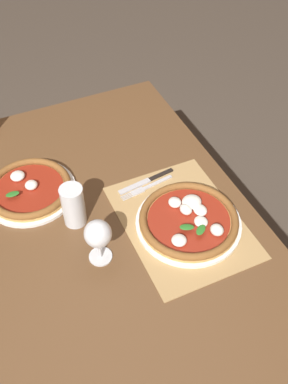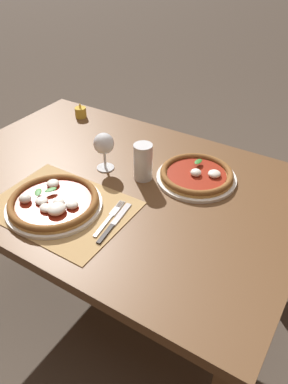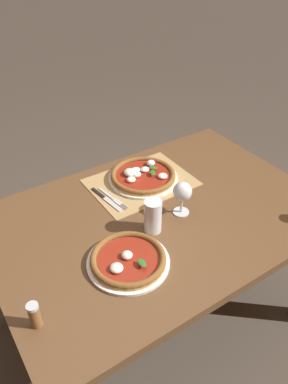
% 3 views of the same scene
% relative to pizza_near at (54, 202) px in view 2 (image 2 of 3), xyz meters
% --- Properties ---
extents(ground_plane, '(24.00, 24.00, 0.00)m').
position_rel_pizza_near_xyz_m(ground_plane, '(0.08, 0.25, -0.76)').
color(ground_plane, '#473D33').
extents(dining_table, '(1.42, 0.96, 0.74)m').
position_rel_pizza_near_xyz_m(dining_table, '(0.08, 0.25, -0.12)').
color(dining_table, brown).
rests_on(dining_table, ground).
extents(paper_placemat, '(0.48, 0.36, 0.00)m').
position_rel_pizza_near_xyz_m(paper_placemat, '(0.02, 0.01, -0.02)').
color(paper_placemat, '#A88451').
rests_on(paper_placemat, dining_table).
extents(pizza_near, '(0.33, 0.33, 0.05)m').
position_rel_pizza_near_xyz_m(pizza_near, '(0.00, 0.00, 0.00)').
color(pizza_near, white).
rests_on(pizza_near, paper_placemat).
extents(pizza_far, '(0.31, 0.31, 0.05)m').
position_rel_pizza_near_xyz_m(pizza_far, '(0.34, 0.42, -0.00)').
color(pizza_far, white).
rests_on(pizza_far, dining_table).
extents(wine_glass, '(0.08, 0.08, 0.16)m').
position_rel_pizza_near_xyz_m(wine_glass, '(-0.00, 0.30, 0.08)').
color(wine_glass, silver).
rests_on(wine_glass, dining_table).
extents(pint_glass, '(0.07, 0.07, 0.15)m').
position_rel_pizza_near_xyz_m(pint_glass, '(0.16, 0.32, 0.05)').
color(pint_glass, silver).
rests_on(pint_glass, dining_table).
extents(fork, '(0.04, 0.20, 0.00)m').
position_rel_pizza_near_xyz_m(fork, '(0.20, 0.05, -0.02)').
color(fork, '#B7B7BC').
rests_on(fork, paper_placemat).
extents(knife, '(0.04, 0.22, 0.01)m').
position_rel_pizza_near_xyz_m(knife, '(0.23, 0.04, -0.02)').
color(knife, black).
rests_on(knife, paper_placemat).
extents(votive_candle, '(0.06, 0.06, 0.07)m').
position_rel_pizza_near_xyz_m(votive_candle, '(-0.39, 0.61, 0.00)').
color(votive_candle, gold).
rests_on(votive_candle, dining_table).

